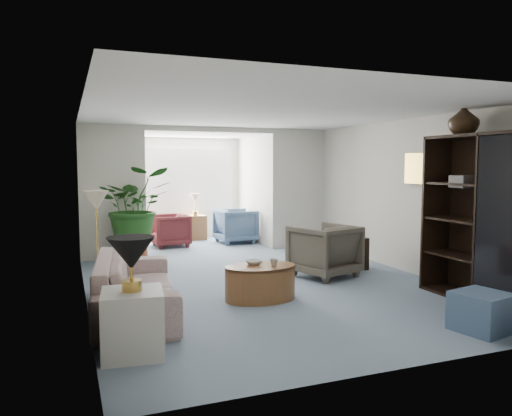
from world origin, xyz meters
name	(u,v)px	position (x,y,z in m)	size (l,w,h in m)	color
floor	(271,288)	(0.00, 0.00, 0.00)	(6.00, 6.00, 0.00)	#849AAF
sunroom_floor	(199,245)	(0.00, 4.10, 0.00)	(2.60, 2.60, 0.00)	#849AAF
back_pier_left	(113,192)	(-1.90, 3.00, 1.25)	(1.20, 0.12, 2.50)	silver
back_pier_right	(299,189)	(1.90, 3.00, 1.25)	(1.20, 0.12, 2.50)	silver
back_header	(212,129)	(0.00, 3.00, 2.45)	(2.60, 0.12, 0.10)	silver
window_pane	(187,180)	(0.00, 5.18, 1.40)	(2.20, 0.02, 1.50)	white
window_blinds	(187,180)	(0.00, 5.15, 1.40)	(2.20, 0.02, 1.50)	white
framed_picture	(419,169)	(2.46, -0.10, 1.70)	(0.04, 0.50, 0.40)	#B7AD93
sofa	(135,285)	(-1.96, -0.49, 0.33)	(2.29, 0.89, 0.67)	beige
end_table	(133,323)	(-2.16, -1.84, 0.30)	(0.55, 0.55, 0.60)	silver
table_lamp	(131,253)	(-2.16, -1.84, 0.95)	(0.44, 0.44, 0.30)	black
floor_lamp	(96,200)	(-2.30, 1.00, 1.25)	(0.36, 0.36, 0.28)	beige
coffee_table	(260,283)	(-0.37, -0.51, 0.23)	(0.95, 0.95, 0.45)	brown
coffee_bowl	(254,262)	(-0.42, -0.41, 0.48)	(0.22, 0.22, 0.05)	silver
coffee_cup	(274,263)	(-0.22, -0.61, 0.50)	(0.10, 0.10, 0.09)	#B4AD9D
wingback_chair	(324,250)	(1.07, 0.38, 0.41)	(0.88, 0.91, 0.82)	#595346
side_table_dark	(352,253)	(1.77, 0.68, 0.27)	(0.45, 0.36, 0.54)	black
entertainment_cabinet	(490,220)	(2.23, -1.74, 1.08)	(0.52, 1.94, 2.15)	black
cabinet_urn	(464,119)	(2.23, -1.24, 2.36)	(0.39, 0.39, 0.41)	#301F10
ottoman	(482,312)	(1.37, -2.50, 0.21)	(0.52, 0.52, 0.41)	slate
plant_pot	(136,254)	(-1.55, 2.58, 0.16)	(0.40, 0.40, 0.32)	#9E492E
house_plant	(135,206)	(-1.55, 2.58, 1.02)	(1.27, 1.10, 1.41)	#204F1B
sunroom_chair_blue	(236,226)	(0.85, 4.08, 0.38)	(0.82, 0.84, 0.77)	slate
sunroom_chair_maroon	(170,230)	(-0.65, 4.08, 0.35)	(0.75, 0.77, 0.70)	maroon
sunroom_table	(195,228)	(0.10, 4.83, 0.29)	(0.47, 0.37, 0.57)	brown
shelf_clutter	(491,195)	(2.18, -1.79, 1.39)	(0.30, 1.03, 0.61)	#55514F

